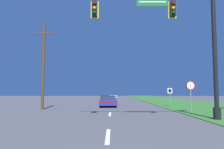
# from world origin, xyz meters

# --- Properties ---
(grass_verge_right) EXTENTS (10.00, 110.00, 0.04)m
(grass_verge_right) POSITION_xyz_m (10.50, 30.00, 0.02)
(grass_verge_right) COLOR #2D6626
(grass_verge_right) RESTS_ON ground
(road_center_line) EXTENTS (0.16, 34.80, 0.01)m
(road_center_line) POSITION_xyz_m (0.00, 22.00, 0.01)
(road_center_line) COLOR silver
(road_center_line) RESTS_ON ground
(signal_mast) EXTENTS (8.64, 0.47, 8.44)m
(signal_mast) POSITION_xyz_m (4.44, 10.62, 5.11)
(signal_mast) COLOR black
(signal_mast) RESTS_ON grass_verge_right
(car_ahead) EXTENTS (2.09, 4.49, 1.19)m
(car_ahead) POSITION_xyz_m (-0.35, 22.17, 0.60)
(car_ahead) COLOR black
(car_ahead) RESTS_ON ground
(far_car) EXTENTS (1.82, 4.57, 1.19)m
(far_car) POSITION_xyz_m (0.37, 48.65, 0.60)
(far_car) COLOR black
(far_car) RESTS_ON ground
(stop_sign) EXTENTS (0.76, 0.07, 2.50)m
(stop_sign) POSITION_xyz_m (6.47, 15.07, 1.86)
(stop_sign) COLOR gray
(stop_sign) RESTS_ON grass_verge_right
(route_sign_post) EXTENTS (0.55, 0.06, 2.03)m
(route_sign_post) POSITION_xyz_m (6.76, 22.48, 1.53)
(route_sign_post) COLOR gray
(route_sign_post) RESTS_ON grass_verge_right
(utility_pole_near) EXTENTS (1.80, 0.26, 8.18)m
(utility_pole_near) POSITION_xyz_m (-6.39, 18.15, 4.24)
(utility_pole_near) COLOR #4C3823
(utility_pole_near) RESTS_ON ground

